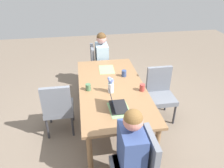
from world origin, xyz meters
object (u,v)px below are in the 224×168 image
object	(u,v)px
dining_table	(112,91)
chair_head_left_left_near	(139,165)
person_head_right_left_mid	(102,64)
chair_far_left_far	(58,106)
chair_head_right_left_mid	(98,64)
coffee_mug_centre_left	(142,87)
flower_vase	(111,85)
coffee_mug_near_left	(88,87)
person_head_left_left_near	(131,160)
chair_near_right_near	(160,91)
coffee_mug_near_right	(124,73)
laptop_head_left_left_near	(117,105)

from	to	relation	value
dining_table	chair_head_left_left_near	xyz separation A→B (m)	(-1.30, -0.08, -0.15)
person_head_right_left_mid	chair_far_left_far	distance (m)	1.60
dining_table	chair_head_right_left_mid	xyz separation A→B (m)	(1.36, 0.08, -0.15)
person_head_right_left_mid	coffee_mug_centre_left	xyz separation A→B (m)	(-1.47, -0.43, 0.25)
chair_far_left_far	flower_vase	bearing A→B (deg)	-95.17
chair_head_right_left_mid	person_head_right_left_mid	distance (m)	0.10
coffee_mug_near_left	chair_head_right_left_mid	bearing A→B (deg)	-11.59
dining_table	chair_far_left_far	size ratio (longest dim) A/B	2.28
dining_table	person_head_right_left_mid	bearing A→B (deg)	0.25
person_head_left_left_near	chair_near_right_near	size ratio (longest dim) A/B	1.33
chair_near_right_near	coffee_mug_near_right	distance (m)	0.68
flower_vase	coffee_mug_centre_left	xyz separation A→B (m)	(-0.03, -0.47, -0.07)
chair_near_right_near	flower_vase	distance (m)	0.98
flower_vase	chair_far_left_far	bearing A→B (deg)	84.83
chair_near_right_near	chair_head_left_left_near	bearing A→B (deg)	151.77
chair_far_left_far	coffee_mug_near_left	size ratio (longest dim) A/B	9.12
coffee_mug_near_left	chair_head_left_left_near	bearing A→B (deg)	-160.52
flower_vase	coffee_mug_near_left	bearing A→B (deg)	71.37
dining_table	coffee_mug_centre_left	world-z (taller)	coffee_mug_centre_left
laptop_head_left_left_near	dining_table	bearing A→B (deg)	-2.45
coffee_mug_near_left	coffee_mug_centre_left	world-z (taller)	coffee_mug_centre_left
chair_head_left_left_near	chair_far_left_far	distance (m)	1.54
person_head_left_left_near	person_head_right_left_mid	bearing A→B (deg)	0.31
chair_head_right_left_mid	coffee_mug_near_left	size ratio (longest dim) A/B	9.12
laptop_head_left_left_near	coffee_mug_centre_left	bearing A→B (deg)	-50.60
person_head_left_left_near	flower_vase	xyz separation A→B (m)	(1.10, 0.05, 0.32)
chair_head_left_left_near	person_head_right_left_mid	world-z (taller)	person_head_right_left_mid
coffee_mug_centre_left	person_head_right_left_mid	bearing A→B (deg)	16.34
chair_head_right_left_mid	chair_near_right_near	distance (m)	1.55
person_head_left_left_near	coffee_mug_near_right	world-z (taller)	person_head_left_left_near
person_head_left_left_near	chair_head_right_left_mid	size ratio (longest dim) A/B	1.33
person_head_left_left_near	coffee_mug_centre_left	world-z (taller)	person_head_left_left_near
coffee_mug_near_left	flower_vase	bearing A→B (deg)	-108.63
chair_head_right_left_mid	person_head_right_left_mid	xyz separation A→B (m)	(-0.06, -0.07, 0.03)
chair_head_right_left_mid	chair_near_right_near	bearing A→B (deg)	-143.88
chair_far_left_far	coffee_mug_near_right	distance (m)	1.19
chair_head_right_left_mid	chair_far_left_far	distance (m)	1.62
chair_far_left_far	coffee_mug_centre_left	distance (m)	1.30
coffee_mug_near_right	flower_vase	bearing A→B (deg)	147.37
chair_head_right_left_mid	person_head_right_left_mid	world-z (taller)	person_head_right_left_mid
person_head_right_left_mid	flower_vase	size ratio (longest dim) A/B	4.76
chair_head_left_left_near	coffee_mug_centre_left	distance (m)	1.21
chair_head_left_left_near	coffee_mug_centre_left	xyz separation A→B (m)	(1.13, -0.34, 0.28)
chair_head_left_left_near	chair_head_right_left_mid	distance (m)	2.66
flower_vase	coffee_mug_near_right	size ratio (longest dim) A/B	2.33
flower_vase	dining_table	bearing A→B (deg)	-15.73
chair_head_left_left_near	chair_head_right_left_mid	bearing A→B (deg)	3.51
chair_head_right_left_mid	laptop_head_left_left_near	size ratio (longest dim) A/B	2.81
dining_table	coffee_mug_centre_left	bearing A→B (deg)	-112.67
chair_near_right_near	laptop_head_left_left_near	xyz separation A→B (m)	(-0.65, 0.86, 0.27)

